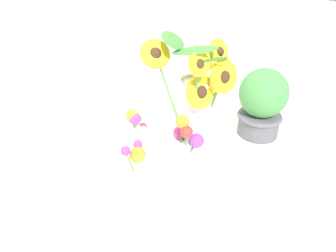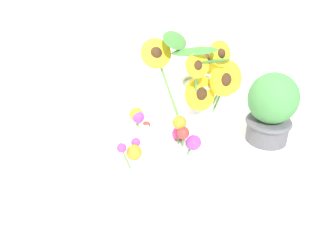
{
  "view_description": "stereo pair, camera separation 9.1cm",
  "coord_description": "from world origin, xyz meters",
  "px_view_note": "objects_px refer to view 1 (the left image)",
  "views": [
    {
      "loc": [
        -0.48,
        -0.53,
        0.63
      ],
      "look_at": [
        0.03,
        0.06,
        0.15
      ],
      "focal_mm": 35.0,
      "sensor_mm": 36.0,
      "label": 1
    },
    {
      "loc": [
        -0.41,
        -0.59,
        0.63
      ],
      "look_at": [
        0.03,
        0.06,
        0.15
      ],
      "focal_mm": 35.0,
      "sensor_mm": 36.0,
      "label": 2
    }
  ],
  "objects_px": {
    "vase_bulb_right": "(137,167)",
    "vase_small_back": "(137,134)",
    "serving_tray": "(168,167)",
    "potted_plant": "(262,102)",
    "vase_small_center": "(183,151)",
    "mason_jar_sunflowers": "(196,105)"
  },
  "relations": [
    {
      "from": "vase_bulb_right",
      "to": "vase_small_back",
      "type": "xyz_separation_m",
      "value": [
        0.09,
        0.12,
        0.01
      ]
    },
    {
      "from": "mason_jar_sunflowers",
      "to": "vase_small_back",
      "type": "relative_size",
      "value": 2.6
    },
    {
      "from": "vase_small_back",
      "to": "vase_bulb_right",
      "type": "bearing_deg",
      "value": -126.56
    },
    {
      "from": "vase_small_back",
      "to": "potted_plant",
      "type": "xyz_separation_m",
      "value": [
        0.4,
        -0.17,
        0.04
      ]
    },
    {
      "from": "vase_small_center",
      "to": "vase_small_back",
      "type": "distance_m",
      "value": 0.18
    },
    {
      "from": "serving_tray",
      "to": "potted_plant",
      "type": "bearing_deg",
      "value": -9.02
    },
    {
      "from": "mason_jar_sunflowers",
      "to": "potted_plant",
      "type": "distance_m",
      "value": 0.3
    },
    {
      "from": "serving_tray",
      "to": "vase_small_back",
      "type": "relative_size",
      "value": 3.06
    },
    {
      "from": "vase_small_back",
      "to": "potted_plant",
      "type": "bearing_deg",
      "value": -22.76
    },
    {
      "from": "mason_jar_sunflowers",
      "to": "vase_small_center",
      "type": "height_order",
      "value": "mason_jar_sunflowers"
    },
    {
      "from": "serving_tray",
      "to": "vase_small_center",
      "type": "distance_m",
      "value": 0.12
    },
    {
      "from": "serving_tray",
      "to": "vase_bulb_right",
      "type": "bearing_deg",
      "value": -175.28
    },
    {
      "from": "vase_bulb_right",
      "to": "vase_small_back",
      "type": "distance_m",
      "value": 0.15
    },
    {
      "from": "vase_small_center",
      "to": "potted_plant",
      "type": "relative_size",
      "value": 0.85
    },
    {
      "from": "serving_tray",
      "to": "vase_bulb_right",
      "type": "height_order",
      "value": "vase_bulb_right"
    },
    {
      "from": "mason_jar_sunflowers",
      "to": "vase_bulb_right",
      "type": "bearing_deg",
      "value": 176.87
    },
    {
      "from": "vase_small_center",
      "to": "vase_bulb_right",
      "type": "height_order",
      "value": "vase_small_center"
    },
    {
      "from": "vase_bulb_right",
      "to": "potted_plant",
      "type": "distance_m",
      "value": 0.49
    },
    {
      "from": "serving_tray",
      "to": "mason_jar_sunflowers",
      "type": "height_order",
      "value": "mason_jar_sunflowers"
    },
    {
      "from": "vase_small_back",
      "to": "mason_jar_sunflowers",
      "type": "bearing_deg",
      "value": -48.09
    },
    {
      "from": "serving_tray",
      "to": "mason_jar_sunflowers",
      "type": "bearing_deg",
      "value": -13.62
    },
    {
      "from": "serving_tray",
      "to": "vase_small_back",
      "type": "bearing_deg",
      "value": 105.47
    }
  ]
}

